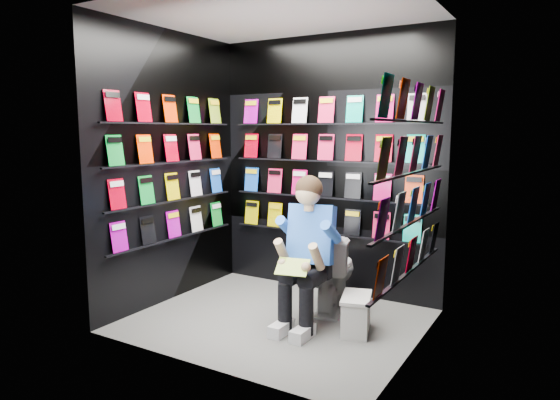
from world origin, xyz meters
The scene contains 14 objects.
floor centered at (0.00, 0.00, 0.00)m, with size 2.40×2.40×0.00m, color slate.
ceiling centered at (0.00, 0.00, 2.60)m, with size 2.40×2.40×0.00m, color white.
wall_back centered at (0.00, 1.00, 1.30)m, with size 2.40×0.04×2.60m, color black.
wall_front centered at (0.00, -1.00, 1.30)m, with size 2.40×0.04×2.60m, color black.
wall_left centered at (-1.20, 0.00, 1.30)m, with size 0.04×2.00×2.60m, color black.
wall_right centered at (1.20, 0.00, 1.30)m, with size 0.04×2.00×2.60m, color black.
comics_back centered at (0.00, 0.97, 1.31)m, with size 2.10×0.06×1.37m, color #E41F54, non-canonical shape.
comics_left centered at (-1.17, 0.00, 1.31)m, with size 0.06×1.70×1.37m, color #E41F54, non-canonical shape.
comics_right centered at (1.17, 0.00, 1.31)m, with size 0.06×1.70×1.37m, color #E41F54, non-canonical shape.
toilet centered at (0.28, 0.51, 0.37)m, with size 0.42×0.75×0.73m, color white.
longbox centered at (0.70, 0.12, 0.14)m, with size 0.21×0.38×0.28m, color silver.
longbox_lid centered at (0.70, 0.12, 0.30)m, with size 0.23×0.40×0.03m, color silver.
reader centered at (0.28, 0.13, 0.77)m, with size 0.51×0.75×1.39m, color blue, non-canonical shape.
held_comic centered at (0.28, -0.22, 0.58)m, with size 0.26×0.01×0.18m, color green.
Camera 1 is at (2.16, -3.59, 1.66)m, focal length 32.00 mm.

